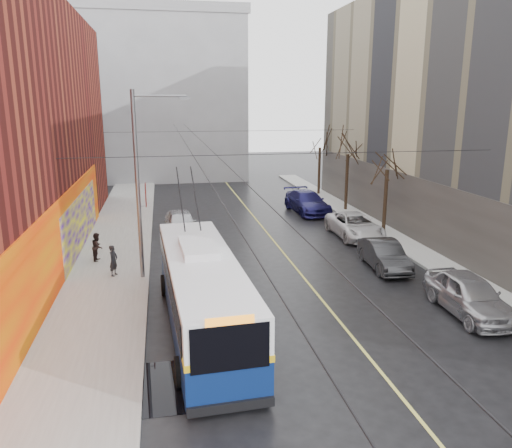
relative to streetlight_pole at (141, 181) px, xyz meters
The scene contains 20 objects.
ground 12.70m from the streetlight_pole, 58.46° to the right, with size 140.00×140.00×0.00m, color black.
sidewalk_left 5.50m from the streetlight_pole, 132.95° to the left, with size 4.00×60.00×0.15m, color gray.
sidewalk_right 16.00m from the streetlight_pole, ahead, with size 2.00×60.00×0.15m, color gray.
lane_line 9.89m from the streetlight_pole, 27.64° to the left, with size 0.12×50.00×0.01m, color #BFB74C.
building_far 35.24m from the streetlight_pole, 89.77° to the left, with size 20.50×12.10×18.00m.
streetlight_pole is the anchor object (origin of this frame).
catenary_wires 6.14m from the streetlight_pole, 52.95° to the left, with size 18.00×60.00×0.22m.
tree_near 16.28m from the streetlight_pole, 21.62° to the left, with size 3.20×3.20×6.40m.
tree_mid 19.96m from the streetlight_pole, 40.65° to the left, with size 3.20×3.20×6.68m.
tree_far 25.09m from the streetlight_pole, 52.88° to the left, with size 3.20×3.20×6.57m.
puddle 10.98m from the streetlight_pole, 82.23° to the right, with size 2.49×3.06×0.01m, color black.
pigeons_flying 4.45m from the streetlight_pole, 12.69° to the left, with size 3.70×3.82×2.04m.
trolleybus 7.19m from the streetlight_pole, 68.97° to the right, with size 3.16×11.71×5.50m.
parked_car_a 15.16m from the streetlight_pole, 26.82° to the right, with size 1.96×4.87×1.66m, color #A4A4A8.
parked_car_b 12.82m from the streetlight_pole, ahead, with size 1.53×4.39×1.45m, color #29292C.
parked_car_c 14.65m from the streetlight_pole, 23.12° to the left, with size 2.49×5.40×1.50m, color silver.
parked_car_d 18.15m from the streetlight_pole, 47.42° to the left, with size 2.32×5.71×1.66m, color #191750.
following_car 9.11m from the streetlight_pole, 75.65° to the left, with size 1.94×4.83×1.65m, color #B0B1B5.
pedestrian_a 4.24m from the streetlight_pole, 164.22° to the left, with size 0.56×0.37×1.53m, color black.
pedestrian_b 5.61m from the streetlight_pole, 130.26° to the left, with size 0.74×0.57×1.52m, color black.
Camera 1 is at (-5.13, -13.63, 8.48)m, focal length 35.00 mm.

